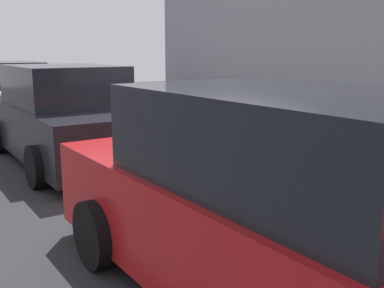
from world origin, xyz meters
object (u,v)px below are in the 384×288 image
suitcase_silver_6 (248,143)px  suitcase_black_4 (294,161)px  parked_car_white_2 (8,94)px  bollard_post (140,111)px  parked_car_charcoal_1 (65,117)px  suitcase_teal_10 (181,127)px  suitcase_olive_8 (211,137)px  fire_hydrant (157,116)px  suitcase_red_7 (224,142)px  suitcase_teal_3 (321,167)px  suitcase_navy_5 (268,153)px  suitcase_maroon_2 (358,169)px  parked_car_red_0 (290,211)px  suitcase_maroon_9 (192,127)px

suitcase_silver_6 → suitcase_black_4: bearing=-179.9°
suitcase_black_4 → parked_car_white_2: 9.03m
bollard_post → parked_car_charcoal_1: 2.57m
suitcase_teal_10 → parked_car_charcoal_1: (0.19, 2.31, 0.36)m
suitcase_olive_8 → fire_hydrant: 2.07m
suitcase_red_7 → suitcase_black_4: bearing=-177.2°
parked_car_charcoal_1 → parked_car_white_2: bearing=0.0°
suitcase_teal_3 → parked_car_white_2: size_ratio=0.18×
suitcase_navy_5 → suitcase_red_7: (1.07, 0.06, -0.02)m
suitcase_maroon_2 → suitcase_teal_3: size_ratio=1.20×
suitcase_teal_3 → suitcase_black_4: (0.51, -0.00, -0.02)m
suitcase_silver_6 → parked_car_red_0: bearing=144.9°
suitcase_silver_6 → suitcase_olive_8: size_ratio=1.31×
suitcase_teal_3 → fire_hydrant: size_ratio=1.12×
suitcase_maroon_2 → suitcase_teal_10: 4.25m
suitcase_black_4 → suitcase_teal_10: size_ratio=0.66×
suitcase_silver_6 → parked_car_charcoal_1: 3.31m
suitcase_silver_6 → parked_car_charcoal_1: bearing=44.2°
suitcase_silver_6 → suitcase_navy_5: bearing=177.7°
suitcase_maroon_2 → suitcase_red_7: suitcase_maroon_2 is taller
parked_car_charcoal_1 → suitcase_maroon_2: bearing=-152.0°
suitcase_black_4 → suitcase_teal_10: (3.20, -0.01, 0.04)m
suitcase_teal_3 → bollard_post: size_ratio=0.92×
suitcase_red_7 → fire_hydrant: (2.61, -0.07, 0.13)m
fire_hydrant → suitcase_silver_6: bearing=-179.9°
bollard_post → parked_car_red_0: 7.35m
parked_car_charcoal_1 → suitcase_maroon_9: bearing=-108.6°
suitcase_teal_3 → suitcase_silver_6: bearing=-0.0°
suitcase_black_4 → suitcase_navy_5: (0.52, 0.02, 0.02)m
suitcase_navy_5 → parked_car_red_0: 3.60m
suitcase_navy_5 → suitcase_silver_6: suitcase_silver_6 is taller
suitcase_red_7 → parked_car_red_0: (-3.84, 2.22, 0.39)m
suitcase_teal_3 → bollard_post: (5.30, 0.15, 0.18)m
suitcase_red_7 → suitcase_teal_10: size_ratio=0.93×
bollard_post → suitcase_red_7: bearing=-178.6°
suitcase_teal_10 → parked_car_white_2: (5.53, 2.31, 0.33)m
suitcase_black_4 → suitcase_silver_6: bearing=0.1°
suitcase_maroon_2 → suitcase_black_4: bearing=3.6°
suitcase_silver_6 → fire_hydrant: suitcase_silver_6 is taller
suitcase_teal_10 → suitcase_black_4: bearing=179.8°
suitcase_navy_5 → suitcase_maroon_9: 2.12m
fire_hydrant → suitcase_red_7: bearing=178.4°
parked_car_red_0 → parked_car_charcoal_1: size_ratio=1.08×
suitcase_red_7 → suitcase_silver_6: bearing=-172.4°
parked_car_charcoal_1 → parked_car_white_2: parked_car_charcoal_1 is taller
suitcase_olive_8 → fire_hydrant: fire_hydrant is taller
parked_car_white_2 → parked_car_charcoal_1: bearing=-180.0°
suitcase_maroon_9 → parked_car_red_0: parked_car_red_0 is taller
suitcase_olive_8 → parked_car_red_0: size_ratio=0.15×
suitcase_teal_10 → parked_car_white_2: size_ratio=0.19×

